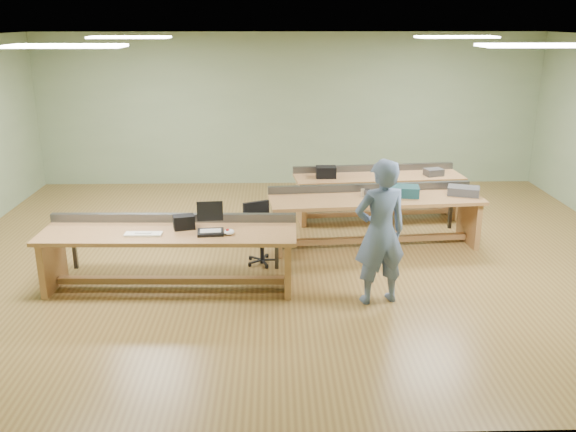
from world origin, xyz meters
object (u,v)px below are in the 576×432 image
object	(u,v)px
parts_bin_teal	(404,191)
workbench_back	(377,186)
person	(380,232)
laptop_base	(211,232)
mug	(367,193)
drinks_can	(363,193)
workbench_front	(170,245)
camera_bag	(184,222)
task_chair	(261,241)
workbench_mid	(375,209)
parts_bin_grey	(463,191)

from	to	relation	value
parts_bin_teal	workbench_back	bearing A→B (deg)	97.95
person	laptop_base	bearing A→B (deg)	-24.31
mug	drinks_can	xyz separation A→B (m)	(-0.06, -0.02, 0.01)
workbench_front	drinks_can	distance (m)	2.99
camera_bag	task_chair	distance (m)	1.29
mug	drinks_can	bearing A→B (deg)	-164.76
parts_bin_teal	workbench_mid	bearing A→B (deg)	-174.50
camera_bag	parts_bin_teal	world-z (taller)	camera_bag
mug	workbench_back	bearing A→B (deg)	73.09
workbench_front	workbench_mid	world-z (taller)	same
workbench_mid	mug	size ratio (longest dim) A/B	24.54
workbench_front	workbench_mid	xyz separation A→B (m)	(2.79, 1.41, -0.00)
workbench_front	task_chair	distance (m)	1.38
task_chair	parts_bin_grey	size ratio (longest dim) A/B	1.86
parts_bin_grey	drinks_can	xyz separation A→B (m)	(-1.50, -0.04, -0.01)
laptop_base	workbench_front	bearing A→B (deg)	160.83
workbench_mid	person	bearing A→B (deg)	-102.60
drinks_can	workbench_mid	bearing A→B (deg)	-10.03
laptop_base	mug	size ratio (longest dim) A/B	2.45
workbench_back	parts_bin_grey	xyz separation A→B (m)	(1.07, -1.22, 0.26)
drinks_can	parts_bin_teal	bearing A→B (deg)	0.88
task_chair	mug	bearing A→B (deg)	-0.87
workbench_back	camera_bag	size ratio (longest dim) A/B	11.09
laptop_base	parts_bin_grey	world-z (taller)	parts_bin_grey
person	mug	xyz separation A→B (m)	(0.13, 1.95, -0.08)
workbench_front	mug	distance (m)	3.05
camera_bag	parts_bin_grey	bearing A→B (deg)	5.13
person	workbench_back	bearing A→B (deg)	-113.35
workbench_front	drinks_can	world-z (taller)	drinks_can
workbench_mid	parts_bin_grey	bearing A→B (deg)	-1.65
task_chair	parts_bin_teal	xyz separation A→B (m)	(2.11, 0.68, 0.52)
person	parts_bin_teal	bearing A→B (deg)	-123.73
workbench_front	person	bearing A→B (deg)	-9.34
workbench_back	person	xyz separation A→B (m)	(-0.51, -3.19, 0.32)
workbench_front	laptop_base	distance (m)	0.58
person	camera_bag	xyz separation A→B (m)	(-2.35, 0.55, -0.04)
person	drinks_can	xyz separation A→B (m)	(0.07, 1.93, -0.07)
laptop_base	camera_bag	world-z (taller)	camera_bag
person	task_chair	distance (m)	1.98
workbench_front	mug	xyz separation A→B (m)	(2.67, 1.46, 0.24)
workbench_back	laptop_base	size ratio (longest dim) A/B	9.01
parts_bin_teal	drinks_can	size ratio (longest dim) A/B	3.73
laptop_base	parts_bin_grey	size ratio (longest dim) A/B	0.70
task_chair	workbench_front	bearing A→B (deg)	-169.84
laptop_base	person	bearing A→B (deg)	-15.17
mug	workbench_front	bearing A→B (deg)	-151.34
workbench_mid	workbench_back	world-z (taller)	same
camera_bag	workbench_mid	bearing A→B (deg)	12.58
workbench_back	task_chair	size ratio (longest dim) A/B	3.39
workbench_back	drinks_can	xyz separation A→B (m)	(-0.44, -1.26, 0.25)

